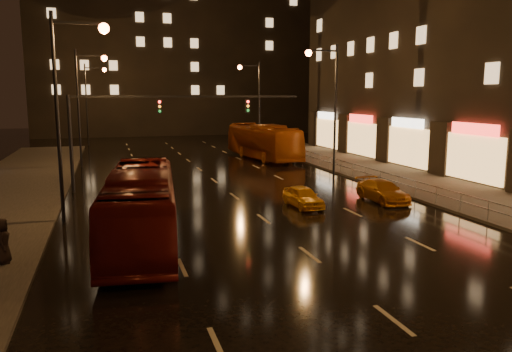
# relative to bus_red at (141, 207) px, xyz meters

# --- Properties ---
(ground) EXTENTS (140.00, 140.00, 0.00)m
(ground) POSITION_rel_bus_red_xyz_m (6.16, 12.52, -1.58)
(ground) COLOR black
(ground) RESTS_ON ground
(sidewalk_right) EXTENTS (7.00, 70.00, 0.15)m
(sidewalk_right) POSITION_rel_bus_red_xyz_m (19.66, 7.52, -1.50)
(sidewalk_right) COLOR #38332D
(sidewalk_right) RESTS_ON ground
(building_distant) EXTENTS (44.00, 16.00, 36.00)m
(building_distant) POSITION_rel_bus_red_xyz_m (10.16, 64.52, 16.42)
(building_distant) COLOR black
(building_distant) RESTS_ON ground
(traffic_signal) EXTENTS (15.31, 0.32, 6.20)m
(traffic_signal) POSITION_rel_bus_red_xyz_m (1.10, 12.52, 3.16)
(traffic_signal) COLOR black
(traffic_signal) RESTS_ON ground
(railing_right) EXTENTS (0.05, 56.00, 1.00)m
(railing_right) POSITION_rel_bus_red_xyz_m (16.36, 10.52, -0.68)
(railing_right) COLOR #99999E
(railing_right) RESTS_ON sidewalk_right
(bus_red) EXTENTS (3.84, 11.55, 3.16)m
(bus_red) POSITION_rel_bus_red_xyz_m (0.00, 0.00, 0.00)
(bus_red) COLOR #560E0C
(bus_red) RESTS_ON ground
(bus_curb) EXTENTS (4.22, 12.43, 3.39)m
(bus_curb) POSITION_rel_bus_red_xyz_m (13.44, 25.70, 0.12)
(bus_curb) COLOR #AD4D11
(bus_curb) RESTS_ON ground
(taxi_near) EXTENTS (1.51, 3.48, 1.17)m
(taxi_near) POSITION_rel_bus_red_xyz_m (9.11, 4.52, -0.99)
(taxi_near) COLOR #F0A416
(taxi_near) RESTS_ON ground
(taxi_far) EXTENTS (1.72, 4.23, 1.23)m
(taxi_far) POSITION_rel_bus_red_xyz_m (14.16, 4.56, -0.96)
(taxi_far) COLOR orange
(taxi_far) RESTS_ON ground
(pedestrian_c) EXTENTS (0.59, 0.85, 1.65)m
(pedestrian_c) POSITION_rel_bus_red_xyz_m (-5.03, -1.55, -0.60)
(pedestrian_c) COLOR black
(pedestrian_c) RESTS_ON sidewalk_left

